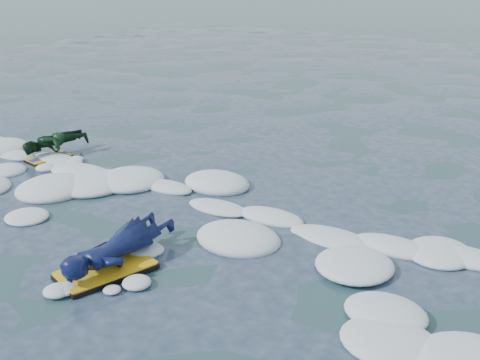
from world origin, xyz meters
name	(u,v)px	position (x,y,z in m)	size (l,w,h in m)	color
ground	(131,234)	(0.00, 0.00, 0.00)	(120.00, 120.00, 0.00)	#162F36
foam_band	(176,208)	(0.00, 1.03, 0.00)	(12.00, 3.10, 0.30)	white
prone_woman_unit	(118,249)	(0.47, -0.76, 0.23)	(0.98, 1.77, 0.46)	black
prone_child_unit	(55,145)	(-3.38, 1.79, 0.24)	(1.00, 1.32, 0.46)	black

